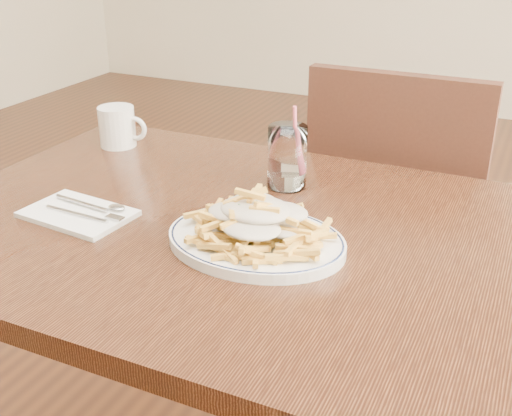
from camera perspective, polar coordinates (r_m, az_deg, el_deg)
The scene contains 8 objects.
table at distance 1.17m, azimuth -0.52°, elevation -5.08°, with size 1.20×0.80×0.75m.
chair_far at distance 1.72m, azimuth 12.43°, elevation -0.80°, with size 0.43×0.43×0.93m.
fries_plate at distance 1.06m, azimuth 0.00°, elevation -2.91°, with size 0.37×0.35×0.02m.
loaded_fries at distance 1.04m, azimuth 0.00°, elevation -0.69°, with size 0.26×0.22×0.07m.
napkin at distance 1.21m, azimuth -15.53°, elevation -0.50°, with size 0.19×0.13×0.01m, color white.
cutlery at distance 1.21m, azimuth -15.43°, elevation -0.08°, with size 0.18×0.06×0.01m.
water_glass at distance 1.28m, azimuth 2.79°, elevation 4.25°, with size 0.08×0.08×0.17m.
coffee_mug at distance 1.54m, azimuth -12.16°, elevation 7.08°, with size 0.12×0.08×0.09m.
Camera 1 is at (0.44, -0.91, 1.26)m, focal length 45.00 mm.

